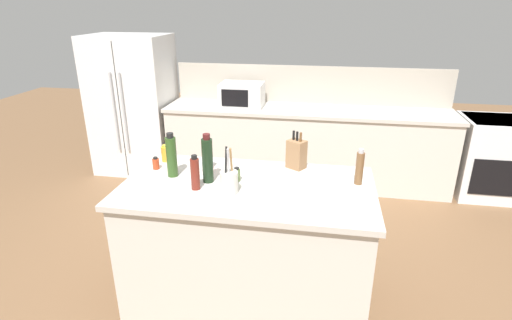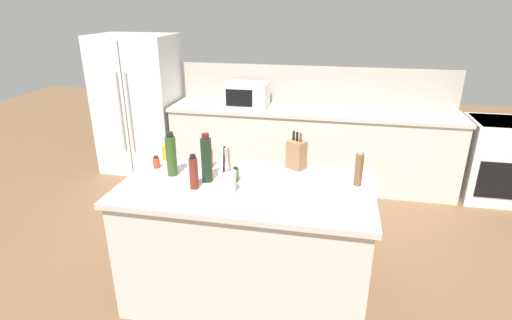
# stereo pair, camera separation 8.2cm
# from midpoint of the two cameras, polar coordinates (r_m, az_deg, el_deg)

# --- Properties ---
(ground_plane) EXTENTS (14.00, 14.00, 0.00)m
(ground_plane) POSITION_cam_midpoint_polar(r_m,az_deg,el_deg) (3.30, -1.86, -18.51)
(ground_plane) COLOR brown
(back_counter_run) EXTENTS (3.43, 0.66, 0.94)m
(back_counter_run) POSITION_cam_midpoint_polar(r_m,az_deg,el_deg) (4.95, 6.66, 1.99)
(back_counter_run) COLOR beige
(back_counter_run) RESTS_ON ground_plane
(wall_backsplash) EXTENTS (3.39, 0.03, 0.46)m
(wall_backsplash) POSITION_cam_midpoint_polar(r_m,az_deg,el_deg) (5.07, 7.24, 10.63)
(wall_backsplash) COLOR #B2A899
(wall_backsplash) RESTS_ON back_counter_run
(kitchen_island) EXTENTS (1.76, 0.94, 0.94)m
(kitchen_island) POSITION_cam_midpoint_polar(r_m,az_deg,el_deg) (3.02, -1.97, -11.65)
(kitchen_island) COLOR beige
(kitchen_island) RESTS_ON ground_plane
(refrigerator) EXTENTS (0.99, 0.75, 1.76)m
(refrigerator) POSITION_cam_midpoint_polar(r_m,az_deg,el_deg) (5.47, -17.49, 7.48)
(refrigerator) COLOR white
(refrigerator) RESTS_ON ground_plane
(range_oven) EXTENTS (0.76, 0.65, 0.92)m
(range_oven) POSITION_cam_midpoint_polar(r_m,az_deg,el_deg) (5.30, 30.31, 0.34)
(range_oven) COLOR white
(range_oven) RESTS_ON ground_plane
(microwave) EXTENTS (0.51, 0.39, 0.28)m
(microwave) POSITION_cam_midpoint_polar(r_m,az_deg,el_deg) (4.89, -2.51, 9.29)
(microwave) COLOR white
(microwave) RESTS_ON back_counter_run
(knife_block) EXTENTS (0.16, 0.15, 0.29)m
(knife_block) POSITION_cam_midpoint_polar(r_m,az_deg,el_deg) (3.04, 5.02, 0.87)
(knife_block) COLOR #936B47
(knife_block) RESTS_ON kitchen_island
(utensil_crock) EXTENTS (0.12, 0.12, 0.32)m
(utensil_crock) POSITION_cam_midpoint_polar(r_m,az_deg,el_deg) (2.65, -4.76, -3.05)
(utensil_crock) COLOR beige
(utensil_crock) RESTS_ON kitchen_island
(honey_jar) EXTENTS (0.08, 0.08, 0.13)m
(honey_jar) POSITION_cam_midpoint_polar(r_m,az_deg,el_deg) (3.27, -13.40, 0.92)
(honey_jar) COLOR gold
(honey_jar) RESTS_ON kitchen_island
(olive_oil_bottle) EXTENTS (0.08, 0.08, 0.33)m
(olive_oil_bottle) POSITION_cam_midpoint_polar(r_m,az_deg,el_deg) (2.94, -12.76, 0.55)
(olive_oil_bottle) COLOR #2D4C1E
(olive_oil_bottle) RESTS_ON kitchen_island
(spice_jar_paprika) EXTENTS (0.05, 0.05, 0.10)m
(spice_jar_paprika) POSITION_cam_midpoint_polar(r_m,az_deg,el_deg) (3.14, -14.84, -0.48)
(spice_jar_paprika) COLOR #B73D1E
(spice_jar_paprika) RESTS_ON kitchen_island
(wine_bottle) EXTENTS (0.08, 0.08, 0.35)m
(wine_bottle) POSITION_cam_midpoint_polar(r_m,az_deg,el_deg) (2.80, -7.78, 0.05)
(wine_bottle) COLOR black
(wine_bottle) RESTS_ON kitchen_island
(vinegar_bottle) EXTENTS (0.06, 0.06, 0.25)m
(vinegar_bottle) POSITION_cam_midpoint_polar(r_m,az_deg,el_deg) (2.72, -9.55, -1.89)
(vinegar_bottle) COLOR maroon
(vinegar_bottle) RESTS_ON kitchen_island
(spice_jar_oregano) EXTENTS (0.05, 0.05, 0.10)m
(spice_jar_oregano) POSITION_cam_midpoint_polar(r_m,az_deg,el_deg) (2.84, -3.60, -2.10)
(spice_jar_oregano) COLOR #567038
(spice_jar_oregano) RESTS_ON kitchen_island
(hot_sauce_bottle) EXTENTS (0.05, 0.05, 0.16)m
(hot_sauce_bottle) POSITION_cam_midpoint_polar(r_m,az_deg,el_deg) (3.07, -7.40, 0.19)
(hot_sauce_bottle) COLOR red
(hot_sauce_bottle) RESTS_ON kitchen_island
(pepper_grinder) EXTENTS (0.06, 0.06, 0.26)m
(pepper_grinder) POSITION_cam_midpoint_polar(r_m,az_deg,el_deg) (2.84, 13.77, -1.07)
(pepper_grinder) COLOR brown
(pepper_grinder) RESTS_ON kitchen_island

